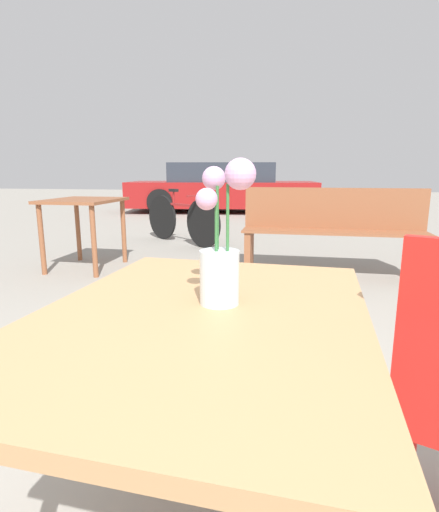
{
  "coord_description": "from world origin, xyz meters",
  "views": [
    {
      "loc": [
        0.18,
        -0.82,
        1.01
      ],
      "look_at": [
        0.03,
        0.05,
        0.82
      ],
      "focal_mm": 28.0,
      "sensor_mm": 36.0,
      "label": 1
    }
  ],
  "objects": [
    {
      "name": "bench_near",
      "position": [
        0.6,
        3.16,
        0.47
      ],
      "size": [
        1.74,
        0.39,
        0.85
      ],
      "color": "brown",
      "rests_on": "ground_plane"
    },
    {
      "name": "table_back",
      "position": [
        -1.93,
        2.99,
        0.6
      ],
      "size": [
        0.69,
        0.8,
        0.73
      ],
      "color": "brown",
      "rests_on": "ground_plane"
    },
    {
      "name": "parked_car",
      "position": [
        -1.52,
        9.1,
        0.58
      ],
      "size": [
        4.73,
        2.15,
        1.2
      ],
      "color": "maroon",
      "rests_on": "ground_plane"
    },
    {
      "name": "bicycle",
      "position": [
        -1.33,
        4.62,
        0.34
      ],
      "size": [
        1.3,
        1.0,
        0.76
      ],
      "color": "black",
      "rests_on": "ground_plane"
    },
    {
      "name": "table_front",
      "position": [
        0.0,
        -0.0,
        0.61
      ],
      "size": [
        0.78,
        1.01,
        0.71
      ],
      "color": "tan",
      "rests_on": "ground_plane"
    },
    {
      "name": "flower_vase",
      "position": [
        0.03,
        0.05,
        0.83
      ],
      "size": [
        0.13,
        0.12,
        0.33
      ],
      "color": "silver",
      "rests_on": "table_front"
    }
  ]
}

